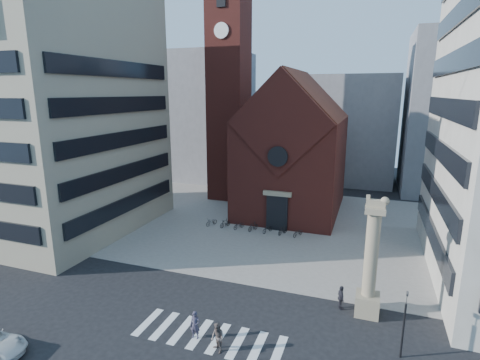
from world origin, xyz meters
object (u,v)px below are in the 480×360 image
at_px(pedestrian_0, 195,325).
at_px(pedestrian_1, 217,338).
at_px(lion_column, 370,269).
at_px(pedestrian_2, 341,298).
at_px(traffic_light, 404,323).
at_px(scooter_0, 212,222).

bearing_deg(pedestrian_0, pedestrian_1, -23.98).
relative_size(lion_column, pedestrian_0, 4.74).
height_order(pedestrian_0, pedestrian_2, pedestrian_0).
height_order(traffic_light, pedestrian_2, traffic_light).
relative_size(pedestrian_0, pedestrian_1, 0.99).
bearing_deg(scooter_0, pedestrian_2, -14.73).
xyz_separation_m(pedestrian_0, scooter_0, (-7.33, 19.15, -0.43)).
xyz_separation_m(lion_column, scooter_0, (-17.53, 12.71, -2.98)).
distance_m(pedestrian_1, pedestrian_2, 9.71).
xyz_separation_m(traffic_light, pedestrian_1, (-10.36, -3.14, -1.36)).
bearing_deg(pedestrian_2, pedestrian_1, 115.27).
bearing_deg(pedestrian_1, lion_column, 76.55).
bearing_deg(traffic_light, lion_column, 116.46).
bearing_deg(pedestrian_1, traffic_light, 52.95).
bearing_deg(lion_column, traffic_light, -63.54).
height_order(lion_column, pedestrian_2, lion_column).
distance_m(lion_column, pedestrian_1, 11.29).
bearing_deg(pedestrian_2, scooter_0, 28.94).
xyz_separation_m(pedestrian_1, pedestrian_2, (6.57, 7.14, -0.02)).
xyz_separation_m(traffic_light, scooter_0, (-19.52, 16.71, -1.81)).
distance_m(pedestrian_2, scooter_0, 20.23).
bearing_deg(traffic_light, scooter_0, 139.44).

